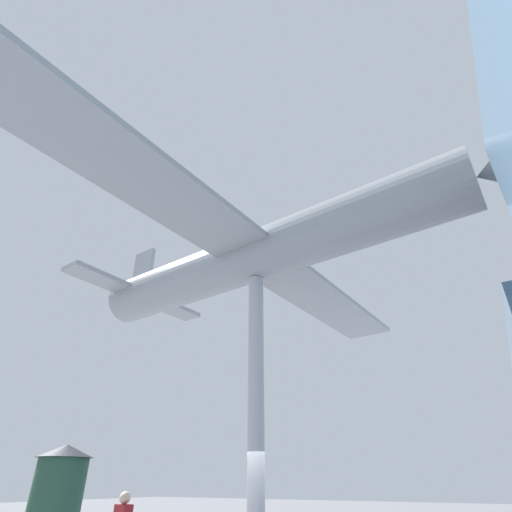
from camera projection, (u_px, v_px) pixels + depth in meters
name	position (u px, v px, depth m)	size (l,w,h in m)	color
support_pylon_central	(256.00, 400.00, 11.26)	(0.47, 0.47, 7.63)	#B7B7BC
suspended_airplane	(259.00, 255.00, 13.51)	(20.22, 15.18, 3.08)	#93999E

